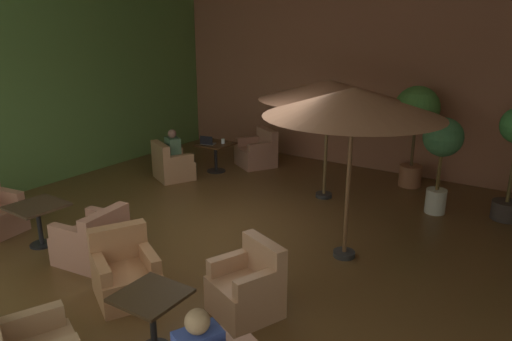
{
  "coord_description": "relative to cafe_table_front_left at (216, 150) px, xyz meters",
  "views": [
    {
      "loc": [
        4.06,
        -5.57,
        3.28
      ],
      "look_at": [
        0.0,
        0.49,
        1.01
      ],
      "focal_mm": 33.46,
      "sensor_mm": 36.0,
      "label": 1
    }
  ],
  "objects": [
    {
      "name": "cafe_table_front_right",
      "position": [
        0.15,
        -4.5,
        0.03
      ],
      "size": [
        0.76,
        0.76,
        0.66
      ],
      "color": "black",
      "rests_on": "ground_plane"
    },
    {
      "name": "patio_umbrella_tall_red",
      "position": [
        4.17,
        -2.25,
        1.77
      ],
      "size": [
        2.44,
        2.44,
        2.47
      ],
      "color": "#2D2D2D",
      "rests_on": "ground_plane"
    },
    {
      "name": "cafe_table_front_left",
      "position": [
        0.0,
        0.0,
        0.0
      ],
      "size": [
        0.73,
        0.73,
        0.66
      ],
      "color": "black",
      "rests_on": "ground_plane"
    },
    {
      "name": "patio_umbrella_center_beige",
      "position": [
        2.82,
        -0.16,
        1.6
      ],
      "size": [
        2.59,
        2.59,
        2.29
      ],
      "color": "#2D2D2D",
      "rests_on": "ground_plane"
    },
    {
      "name": "armchair_front_left_north",
      "position": [
        -0.47,
        -0.95,
        -0.2
      ],
      "size": [
        1.02,
        0.99,
        0.83
      ],
      "color": "tan",
      "rests_on": "ground_plane"
    },
    {
      "name": "ground_plane",
      "position": [
        2.55,
        -2.64,
        -0.51
      ],
      "size": [
        10.05,
        9.84,
        0.02
      ],
      "primitive_type": "cube",
      "color": "brown"
    },
    {
      "name": "armchair_front_right_north",
      "position": [
        1.22,
        -4.36,
        -0.2
      ],
      "size": [
        0.89,
        0.91,
        0.8
      ],
      "color": "tan",
      "rests_on": "ground_plane"
    },
    {
      "name": "cafe_table_mid_center",
      "position": [
        3.38,
        -5.29,
        0.02
      ],
      "size": [
        0.66,
        0.66,
        0.66
      ],
      "color": "black",
      "rests_on": "ground_plane"
    },
    {
      "name": "wall_left_accent",
      "position": [
        -2.43,
        -2.64,
        1.53
      ],
      "size": [
        0.08,
        9.84,
        4.05
      ],
      "primitive_type": "cube",
      "color": "#5B8540",
      "rests_on": "ground_plane"
    },
    {
      "name": "open_laptop",
      "position": [
        -0.09,
        -0.17,
        0.22
      ],
      "size": [
        0.35,
        0.29,
        0.2
      ],
      "color": "#9EA0A5",
      "rests_on": "cafe_table_front_left"
    },
    {
      "name": "iced_drink_cup",
      "position": [
        0.15,
        0.09,
        0.22
      ],
      "size": [
        0.08,
        0.08,
        0.11
      ],
      "primitive_type": "cylinder",
      "color": "white",
      "rests_on": "cafe_table_front_left"
    },
    {
      "name": "armchair_mid_center_west",
      "position": [
        2.33,
        -4.74,
        -0.19
      ],
      "size": [
        1.04,
        1.0,
        0.85
      ],
      "color": "tan",
      "rests_on": "ground_plane"
    },
    {
      "name": "armchair_mid_center_south",
      "position": [
        3.81,
        -4.2,
        -0.18
      ],
      "size": [
        0.91,
        0.91,
        0.87
      ],
      "color": "tan",
      "rests_on": "ground_plane"
    },
    {
      "name": "patron_blue_shirt",
      "position": [
        -0.45,
        -0.92,
        0.2
      ],
      "size": [
        0.44,
        0.38,
        0.69
      ],
      "color": "#4C6E4F",
      "rests_on": "ground_plane"
    },
    {
      "name": "armchair_front_left_east",
      "position": [
        0.53,
        0.92,
        -0.18
      ],
      "size": [
        1.08,
        1.07,
        0.87
      ],
      "color": "#B2785F",
      "rests_on": "ground_plane"
    },
    {
      "name": "wall_back_brick",
      "position": [
        2.55,
        2.24,
        1.53
      ],
      "size": [
        10.05,
        0.08,
        4.05
      ],
      "primitive_type": "cube",
      "color": "#A26448",
      "rests_on": "ground_plane"
    },
    {
      "name": "potted_tree_mid_right",
      "position": [
        4.01,
        1.47,
        0.98
      ],
      "size": [
        0.9,
        0.9,
        2.09
      ],
      "color": "#A46342",
      "rests_on": "ground_plane"
    },
    {
      "name": "potted_tree_mid_left",
      "position": [
        4.84,
        0.24,
        0.72
      ],
      "size": [
        0.68,
        0.68,
        1.74
      ],
      "color": "beige",
      "rests_on": "ground_plane"
    }
  ]
}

